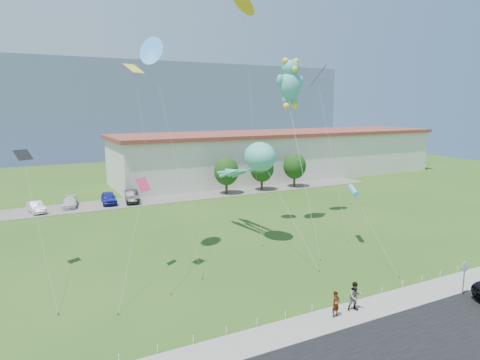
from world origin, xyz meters
The scene contains 25 objects.
ground centered at (0.00, 0.00, 0.00)m, with size 160.00×160.00×0.00m, color #2C5016.
sidewalk centered at (0.00, -2.75, 0.05)m, with size 80.00×2.50×0.10m, color gray.
parking_strip centered at (0.00, 35.00, 0.03)m, with size 70.00×6.00×0.06m, color #59544C.
hill_ridge centered at (0.00, 120.00, 12.50)m, with size 160.00×50.00×25.00m, color slate.
warehouse centered at (26.00, 44.00, 4.12)m, with size 61.00×15.00×8.20m.
stop_sign centered at (9.50, -4.21, 1.87)m, with size 0.80×0.07×2.50m.
rope_fence centered at (0.00, -1.30, 0.25)m, with size 26.05×0.05×0.50m.
tree_near centered at (10.00, 34.00, 3.39)m, with size 3.60×3.60×5.47m.
tree_mid centered at (16.00, 34.00, 3.39)m, with size 3.60×3.60×5.47m.
tree_far centered at (22.00, 34.00, 3.39)m, with size 3.60×3.60×5.47m.
pedestrian_left centered at (-0.24, -2.63, 0.91)m, with size 0.59×0.39×1.61m, color gray.
pedestrian_right centered at (1.37, -2.54, 1.03)m, with size 0.90×0.70×1.85m, color gray.
parked_car_silver centered at (-15.32, 34.63, 0.72)m, with size 1.40×4.03×1.33m, color silver.
parked_car_white centered at (-11.34, 35.84, 0.67)m, with size 1.72×4.23×1.23m, color silver.
parked_car_blue centered at (-6.58, 35.37, 0.83)m, with size 1.83×4.54×1.55m, color navy.
parked_car_black centered at (-3.67, 34.93, 0.84)m, with size 1.65×4.72×1.56m, color black.
octopus_kite centered at (2.95, 13.29, 7.53)m, with size 2.69×14.73×9.56m.
teddy_bear_kite centered at (8.67, 15.97, 15.20)m, with size 5.26×11.41×17.62m.
small_kite_cyan centered at (10.53, 7.97, 5.04)m, with size 2.78×9.20×5.51m.
small_kite_yellow centered at (-9.14, 7.79, 13.33)m, with size 1.81×3.80×15.72m.
small_kite_orange centered at (3.23, 15.94, 21.74)m, with size 1.80×5.76×23.07m.
small_kite_purple centered at (13.18, 17.20, 15.65)m, with size 3.76×9.81×16.72m.
small_kite_blue centered at (-6.78, 12.28, 16.70)m, with size 2.58×6.54×17.79m.
small_kite_black centered at (-16.25, 13.05, 8.16)m, with size 1.81×9.12×9.64m.
small_kite_pink centered at (-8.83, 9.50, 6.23)m, with size 4.20×6.97×7.36m.
Camera 1 is at (-16.64, -21.50, 12.82)m, focal length 32.00 mm.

